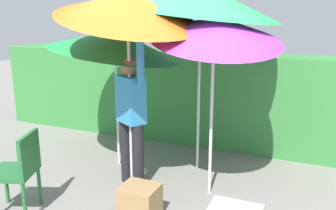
{
  "coord_description": "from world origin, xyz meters",
  "views": [
    {
      "loc": [
        1.54,
        -3.3,
        2.08
      ],
      "look_at": [
        0.0,
        0.3,
        1.1
      ],
      "focal_mm": 38.71,
      "sensor_mm": 36.0,
      "label": 1
    }
  ],
  "objects_px": {
    "person_vendor": "(131,113)",
    "crate_cardboard": "(140,203)",
    "umbrella_yellow": "(115,42)",
    "umbrella_navy": "(201,0)",
    "umbrella_rainbow": "(130,7)",
    "umbrella_orange": "(217,29)",
    "chair_plastic": "(19,168)"
  },
  "relations": [
    {
      "from": "umbrella_orange",
      "to": "chair_plastic",
      "type": "height_order",
      "value": "umbrella_orange"
    },
    {
      "from": "umbrella_rainbow",
      "to": "crate_cardboard",
      "type": "xyz_separation_m",
      "value": [
        0.41,
        -0.65,
        -1.98
      ]
    },
    {
      "from": "umbrella_yellow",
      "to": "crate_cardboard",
      "type": "relative_size",
      "value": 5.35
    },
    {
      "from": "person_vendor",
      "to": "chair_plastic",
      "type": "height_order",
      "value": "person_vendor"
    },
    {
      "from": "umbrella_navy",
      "to": "chair_plastic",
      "type": "distance_m",
      "value": 2.91
    },
    {
      "from": "umbrella_rainbow",
      "to": "umbrella_yellow",
      "type": "xyz_separation_m",
      "value": [
        -0.55,
        0.57,
        -0.44
      ]
    },
    {
      "from": "person_vendor",
      "to": "crate_cardboard",
      "type": "height_order",
      "value": "person_vendor"
    },
    {
      "from": "umbrella_yellow",
      "to": "umbrella_navy",
      "type": "xyz_separation_m",
      "value": [
        1.09,
        0.31,
        0.54
      ]
    },
    {
      "from": "person_vendor",
      "to": "umbrella_yellow",
      "type": "bearing_deg",
      "value": 133.5
    },
    {
      "from": "umbrella_orange",
      "to": "umbrella_yellow",
      "type": "relative_size",
      "value": 1.13
    },
    {
      "from": "umbrella_orange",
      "to": "crate_cardboard",
      "type": "bearing_deg",
      "value": -121.05
    },
    {
      "from": "umbrella_yellow",
      "to": "person_vendor",
      "type": "relative_size",
      "value": 1.09
    },
    {
      "from": "umbrella_yellow",
      "to": "umbrella_navy",
      "type": "relative_size",
      "value": 0.79
    },
    {
      "from": "umbrella_navy",
      "to": "person_vendor",
      "type": "distance_m",
      "value": 1.67
    },
    {
      "from": "person_vendor",
      "to": "umbrella_rainbow",
      "type": "bearing_deg",
      "value": -35.3
    },
    {
      "from": "person_vendor",
      "to": "umbrella_orange",
      "type": "bearing_deg",
      "value": 10.77
    },
    {
      "from": "crate_cardboard",
      "to": "umbrella_navy",
      "type": "bearing_deg",
      "value": 85.22
    },
    {
      "from": "umbrella_orange",
      "to": "umbrella_yellow",
      "type": "bearing_deg",
      "value": 166.74
    },
    {
      "from": "umbrella_orange",
      "to": "chair_plastic",
      "type": "relative_size",
      "value": 2.58
    },
    {
      "from": "umbrella_navy",
      "to": "crate_cardboard",
      "type": "height_order",
      "value": "umbrella_navy"
    },
    {
      "from": "umbrella_rainbow",
      "to": "person_vendor",
      "type": "bearing_deg",
      "value": 144.7
    },
    {
      "from": "umbrella_rainbow",
      "to": "chair_plastic",
      "type": "relative_size",
      "value": 2.91
    },
    {
      "from": "umbrella_navy",
      "to": "umbrella_rainbow",
      "type": "bearing_deg",
      "value": -121.59
    },
    {
      "from": "umbrella_orange",
      "to": "umbrella_yellow",
      "type": "distance_m",
      "value": 1.54
    },
    {
      "from": "umbrella_rainbow",
      "to": "umbrella_orange",
      "type": "xyz_separation_m",
      "value": [
        0.93,
        0.22,
        -0.23
      ]
    },
    {
      "from": "umbrella_rainbow",
      "to": "person_vendor",
      "type": "xyz_separation_m",
      "value": [
        -0.04,
        0.03,
        -1.23
      ]
    },
    {
      "from": "person_vendor",
      "to": "crate_cardboard",
      "type": "xyz_separation_m",
      "value": [
        0.45,
        -0.68,
        -0.75
      ]
    },
    {
      "from": "umbrella_yellow",
      "to": "crate_cardboard",
      "type": "distance_m",
      "value": 2.18
    },
    {
      "from": "umbrella_yellow",
      "to": "umbrella_navy",
      "type": "height_order",
      "value": "umbrella_navy"
    },
    {
      "from": "umbrella_orange",
      "to": "umbrella_navy",
      "type": "relative_size",
      "value": 0.89
    },
    {
      "from": "umbrella_rainbow",
      "to": "umbrella_navy",
      "type": "bearing_deg",
      "value": 58.41
    },
    {
      "from": "umbrella_navy",
      "to": "crate_cardboard",
      "type": "relative_size",
      "value": 6.76
    }
  ]
}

